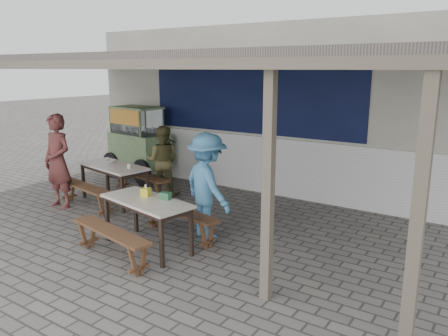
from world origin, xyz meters
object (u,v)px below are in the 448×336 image
at_px(tissue_box, 146,192).
at_px(condiment_jar, 129,166).
at_px(patron_wall_side, 163,161).
at_px(donation_box, 165,196).
at_px(bench_right_wall, 179,216).
at_px(condiment_bowl, 111,161).
at_px(table_left, 113,169).
at_px(table_right, 147,205).
at_px(bench_left_street, 86,191).
at_px(vendor_cart, 138,140).
at_px(patron_street_side, 58,161).
at_px(patron_right_table, 207,186).
at_px(bench_left_wall, 140,179).
at_px(bench_right_street, 111,237).

distance_m(tissue_box, condiment_jar, 1.98).
relative_size(patron_wall_side, donation_box, 9.36).
height_order(bench_right_wall, condiment_bowl, condiment_bowl).
bearing_deg(tissue_box, table_left, 149.34).
xyz_separation_m(table_right, condiment_jar, (-1.71, 1.32, 0.12)).
relative_size(table_left, table_right, 1.05).
relative_size(bench_left_street, tissue_box, 13.80).
height_order(table_left, condiment_jar, condiment_jar).
distance_m(table_left, condiment_bowl, 0.33).
bearing_deg(condiment_jar, vendor_cart, 130.09).
relative_size(patron_street_side, donation_box, 11.44).
bearing_deg(vendor_cart, patron_right_table, -22.63).
bearing_deg(bench_left_wall, table_right, -33.33).
bearing_deg(patron_wall_side, bench_right_street, 94.47).
xyz_separation_m(vendor_cart, donation_box, (3.33, -2.83, -0.13)).
bearing_deg(vendor_cart, patron_street_side, -74.19).
height_order(table_right, patron_street_side, patron_street_side).
height_order(patron_street_side, condiment_jar, patron_street_side).
bearing_deg(bench_right_wall, condiment_bowl, 170.69).
bearing_deg(table_left, patron_wall_side, 72.47).
distance_m(table_left, bench_right_street, 2.82).
bearing_deg(patron_street_side, tissue_box, -9.21).
bearing_deg(bench_right_street, bench_left_wall, 137.78).
bearing_deg(bench_right_street, table_left, 147.18).
xyz_separation_m(table_left, bench_left_street, (-0.11, -0.61, -0.33)).
bearing_deg(vendor_cart, table_right, -35.76).
height_order(table_left, patron_right_table, patron_right_table).
distance_m(bench_left_street, donation_box, 2.58).
distance_m(patron_right_table, condiment_bowl, 2.94).
distance_m(vendor_cart, tissue_box, 4.14).
xyz_separation_m(bench_left_street, patron_right_table, (2.72, 0.15, 0.49)).
bearing_deg(condiment_jar, bench_left_wall, 118.30).
xyz_separation_m(patron_right_table, tissue_box, (-0.59, -0.74, -0.02)).
xyz_separation_m(tissue_box, condiment_bowl, (-2.28, 1.38, -0.04)).
distance_m(table_left, vendor_cart, 1.94).
xyz_separation_m(table_right, bench_right_street, (-0.11, -0.60, -0.33)).
bearing_deg(vendor_cart, bench_left_wall, -36.38).
height_order(table_left, patron_street_side, patron_street_side).
distance_m(bench_left_wall, patron_wall_side, 0.61).
bearing_deg(bench_right_wall, vendor_cart, 153.99).
bearing_deg(bench_right_street, patron_right_table, 79.13).
bearing_deg(table_left, tissue_box, -20.48).
bearing_deg(vendor_cart, bench_right_wall, -28.47).
height_order(table_right, patron_wall_side, patron_wall_side).
xyz_separation_m(vendor_cart, patron_wall_side, (1.44, -0.75, -0.21)).
relative_size(patron_wall_side, condiment_bowl, 7.93).
bearing_deg(table_left, condiment_jar, 9.76).
bearing_deg(donation_box, condiment_jar, 148.95).
distance_m(bench_left_wall, condiment_bowl, 0.71).
relative_size(patron_street_side, tissue_box, 14.71).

